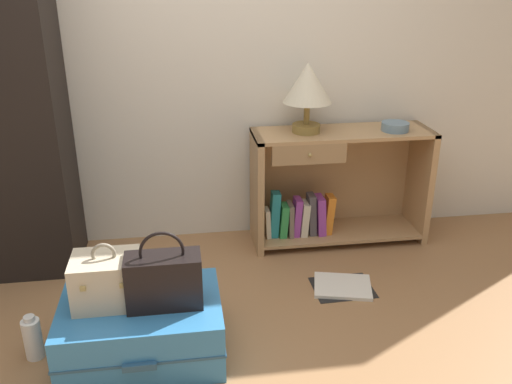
{
  "coord_description": "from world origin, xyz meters",
  "views": [
    {
      "loc": [
        -0.1,
        -1.85,
        1.66
      ],
      "look_at": [
        0.29,
        0.8,
        0.55
      ],
      "focal_mm": 38.24,
      "sensor_mm": 36.0,
      "label": 1
    }
  ],
  "objects": [
    {
      "name": "bottle",
      "position": [
        -0.8,
        0.3,
        0.1
      ],
      "size": [
        0.08,
        0.08,
        0.22
      ],
      "color": "white",
      "rests_on": "ground_plane"
    },
    {
      "name": "bookshelf",
      "position": [
        0.85,
        1.26,
        0.36
      ],
      "size": [
        1.11,
        0.37,
        0.73
      ],
      "color": "tan",
      "rests_on": "ground_plane"
    },
    {
      "name": "handbag",
      "position": [
        -0.2,
        0.22,
        0.4
      ],
      "size": [
        0.33,
        0.15,
        0.36
      ],
      "color": "black",
      "rests_on": "suitcase_large"
    },
    {
      "name": "open_book_on_floor",
      "position": [
        0.76,
        0.66,
        0.01
      ],
      "size": [
        0.37,
        0.32,
        0.02
      ],
      "color": "white",
      "rests_on": "ground_plane"
    },
    {
      "name": "suitcase_large",
      "position": [
        -0.31,
        0.25,
        0.14
      ],
      "size": [
        0.72,
        0.53,
        0.28
      ],
      "color": "teal",
      "rests_on": "ground_plane"
    },
    {
      "name": "back_wall",
      "position": [
        0.0,
        1.5,
        1.3
      ],
      "size": [
        6.4,
        0.1,
        2.6
      ],
      "primitive_type": "cube",
      "color": "silver",
      "rests_on": "ground_plane"
    },
    {
      "name": "train_case",
      "position": [
        -0.44,
        0.28,
        0.39
      ],
      "size": [
        0.29,
        0.24,
        0.29
      ],
      "color": "beige",
      "rests_on": "suitcase_large"
    },
    {
      "name": "bowl",
      "position": [
        1.21,
        1.2,
        0.76
      ],
      "size": [
        0.17,
        0.17,
        0.05
      ],
      "primitive_type": "cylinder",
      "color": "slate",
      "rests_on": "bookshelf"
    },
    {
      "name": "ground_plane",
      "position": [
        0.0,
        0.0,
        0.0
      ],
      "size": [
        9.0,
        9.0,
        0.0
      ],
      "primitive_type": "plane",
      "color": "#9E7047"
    },
    {
      "name": "table_lamp",
      "position": [
        0.67,
        1.25,
        1.01
      ],
      "size": [
        0.29,
        0.29,
        0.42
      ],
      "color": "olive",
      "rests_on": "bookshelf"
    }
  ]
}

